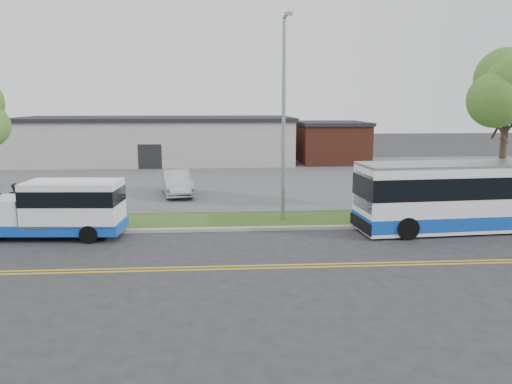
{
  "coord_description": "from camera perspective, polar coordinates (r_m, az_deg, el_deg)",
  "views": [
    {
      "loc": [
        0.04,
        -20.75,
        5.72
      ],
      "look_at": [
        1.64,
        2.01,
        1.6
      ],
      "focal_mm": 35.0,
      "sensor_mm": 36.0,
      "label": 1
    }
  ],
  "objects": [
    {
      "name": "tree_east",
      "position": [
        27.55,
        26.87,
        10.16
      ],
      "size": [
        5.2,
        5.2,
        8.33
      ],
      "color": "#37271E",
      "rests_on": "verge"
    },
    {
      "name": "brick_wing",
      "position": [
        48.05,
        8.6,
        5.64
      ],
      "size": [
        6.3,
        7.3,
        3.9
      ],
      "color": "brown",
      "rests_on": "ground"
    },
    {
      "name": "parking_lot",
      "position": [
        38.17,
        -4.04,
        1.67
      ],
      "size": [
        80.0,
        25.0,
        0.1
      ],
      "primitive_type": "cube",
      "color": "#4C4C4F",
      "rests_on": "ground"
    },
    {
      "name": "curb",
      "position": [
        22.57,
        -4.01,
        -4.28
      ],
      "size": [
        80.0,
        0.3,
        0.15
      ],
      "primitive_type": "cube",
      "color": "#9E9B93",
      "rests_on": "ground"
    },
    {
      "name": "pedestrian",
      "position": [
        25.7,
        -25.74,
        -1.21
      ],
      "size": [
        0.84,
        0.72,
        1.94
      ],
      "primitive_type": "imported",
      "rotation": [
        0.0,
        0.0,
        3.58
      ],
      "color": "black",
      "rests_on": "verge"
    },
    {
      "name": "streetlight_near",
      "position": [
        23.67,
        3.2,
        9.04
      ],
      "size": [
        0.35,
        1.53,
        9.5
      ],
      "color": "gray",
      "rests_on": "verge"
    },
    {
      "name": "commercial_building",
      "position": [
        48.26,
        -11.27,
        5.84
      ],
      "size": [
        25.4,
        10.4,
        4.35
      ],
      "color": "#9E9E99",
      "rests_on": "ground"
    },
    {
      "name": "lane_line_north",
      "position": [
        17.84,
        -3.99,
        -8.48
      ],
      "size": [
        70.0,
        0.12,
        0.01
      ],
      "primitive_type": "cube",
      "color": "gold",
      "rests_on": "ground"
    },
    {
      "name": "transit_bus",
      "position": [
        24.64,
        24.08,
        -0.4
      ],
      "size": [
        11.23,
        3.37,
        3.07
      ],
      "rotation": [
        0.0,
        0.0,
        0.08
      ],
      "color": "white",
      "rests_on": "ground"
    },
    {
      "name": "verge",
      "position": [
        24.32,
        -4.02,
        -3.27
      ],
      "size": [
        80.0,
        3.3,
        0.1
      ],
      "primitive_type": "cube",
      "color": "#2D4517",
      "rests_on": "ground"
    },
    {
      "name": "lane_line_south",
      "position": [
        17.56,
        -3.98,
        -8.79
      ],
      "size": [
        70.0,
        0.12,
        0.01
      ],
      "primitive_type": "cube",
      "color": "gold",
      "rests_on": "ground"
    },
    {
      "name": "grocery_bag_left",
      "position": [
        25.75,
        -26.43,
        -3.1
      ],
      "size": [
        0.32,
        0.32,
        0.32
      ],
      "primitive_type": "sphere",
      "color": "white",
      "rests_on": "verge"
    },
    {
      "name": "parked_car_a",
      "position": [
        30.9,
        -9.05,
        1.03
      ],
      "size": [
        2.42,
        4.75,
        1.49
      ],
      "primitive_type": "imported",
      "rotation": [
        0.0,
        0.0,
        0.19
      ],
      "color": "#ADAFB4",
      "rests_on": "parking_lot"
    },
    {
      "name": "grocery_bag_right",
      "position": [
        25.98,
        -24.79,
        -2.86
      ],
      "size": [
        0.32,
        0.32,
        0.32
      ],
      "primitive_type": "sphere",
      "color": "white",
      "rests_on": "verge"
    },
    {
      "name": "shuttle_bus",
      "position": [
        22.83,
        -21.55,
        -1.65
      ],
      "size": [
        6.48,
        2.5,
        2.44
      ],
      "rotation": [
        0.0,
        0.0,
        -0.07
      ],
      "color": "#1043AF",
      "rests_on": "ground"
    },
    {
      "name": "ground",
      "position": [
        21.52,
        -4.0,
        -5.2
      ],
      "size": [
        140.0,
        140.0,
        0.0
      ],
      "primitive_type": "plane",
      "color": "#28282B",
      "rests_on": "ground"
    }
  ]
}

